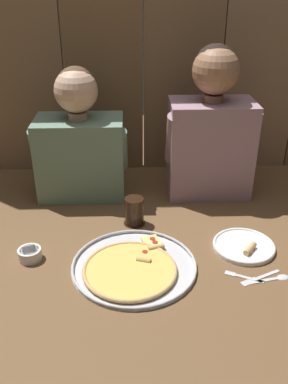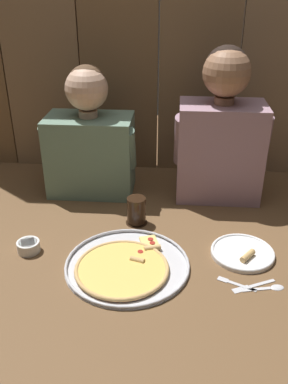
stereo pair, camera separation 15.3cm
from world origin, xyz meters
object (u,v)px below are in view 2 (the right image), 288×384
at_px(dinner_plate, 243,253).
at_px(diner_right, 221,131).
at_px(diner_left, 90,139).
at_px(pizza_tray, 125,266).
at_px(dipping_bowl, 28,246).
at_px(drinking_glass, 136,211).

relative_size(dinner_plate, diner_right, 0.35).
bearing_deg(dinner_plate, diner_left, 144.10).
bearing_deg(diner_left, dinner_plate, -35.90).
xyz_separation_m(pizza_tray, dipping_bowl, (-0.36, 0.07, 0.01)).
bearing_deg(diner_right, dinner_plate, -82.21).
relative_size(dipping_bowl, diner_left, 0.14).
bearing_deg(pizza_tray, diner_right, 58.43).
height_order(pizza_tray, dinner_plate, dinner_plate).
xyz_separation_m(pizza_tray, diner_left, (-0.22, 0.56, 0.24)).
relative_size(drinking_glass, dipping_bowl, 1.37).
distance_m(dinner_plate, dipping_bowl, 0.77).
distance_m(drinking_glass, diner_right, 0.50).
distance_m(pizza_tray, dipping_bowl, 0.37).
relative_size(dipping_bowl, diner_right, 0.13).
height_order(dinner_plate, diner_left, diner_left).
bearing_deg(drinking_glass, diner_right, 38.72).
bearing_deg(dipping_bowl, drinking_glass, 31.19).
height_order(dinner_plate, dipping_bowl, dipping_bowl).
distance_m(dinner_plate, diner_left, 0.81).
relative_size(pizza_tray, dinner_plate, 1.90).
bearing_deg(drinking_glass, diner_left, 130.39).
relative_size(pizza_tray, diner_left, 0.76).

